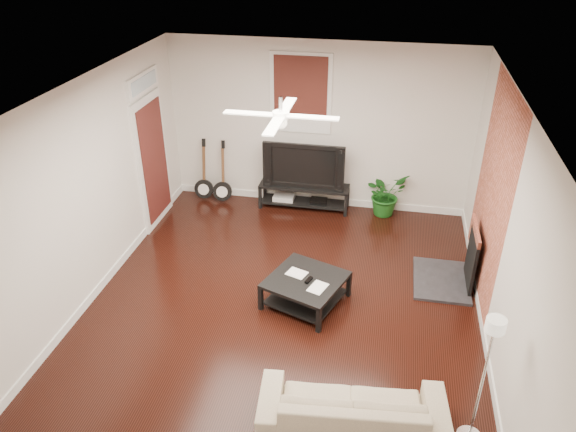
# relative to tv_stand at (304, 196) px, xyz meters

# --- Properties ---
(room) EXTENTS (5.01, 6.01, 2.81)m
(room) POSITION_rel_tv_stand_xyz_m (0.19, -2.78, 1.19)
(room) COLOR black
(room) RESTS_ON ground
(brick_accent) EXTENTS (0.02, 2.20, 2.80)m
(brick_accent) POSITION_rel_tv_stand_xyz_m (2.67, -1.78, 1.19)
(brick_accent) COLOR #A44D34
(brick_accent) RESTS_ON floor
(fireplace) EXTENTS (0.80, 1.10, 0.92)m
(fireplace) POSITION_rel_tv_stand_xyz_m (2.39, -1.78, 0.25)
(fireplace) COLOR black
(fireplace) RESTS_ON floor
(window_back) EXTENTS (1.00, 0.06, 1.30)m
(window_back) POSITION_rel_tv_stand_xyz_m (-0.11, 0.19, 1.74)
(window_back) COLOR #3C1710
(window_back) RESTS_ON wall_back
(door_left) EXTENTS (0.08, 1.00, 2.50)m
(door_left) POSITION_rel_tv_stand_xyz_m (-2.27, -0.88, 1.04)
(door_left) COLOR white
(door_left) RESTS_ON wall_left
(tv_stand) EXTENTS (1.52, 0.41, 0.43)m
(tv_stand) POSITION_rel_tv_stand_xyz_m (0.00, 0.00, 0.00)
(tv_stand) COLOR black
(tv_stand) RESTS_ON floor
(tv) EXTENTS (1.36, 0.18, 0.78)m
(tv) POSITION_rel_tv_stand_xyz_m (0.00, 0.02, 0.60)
(tv) COLOR black
(tv) RESTS_ON tv_stand
(coffee_table) EXTENTS (1.15, 1.15, 0.38)m
(coffee_table) POSITION_rel_tv_stand_xyz_m (0.46, -2.60, -0.02)
(coffee_table) COLOR black
(coffee_table) RESTS_ON floor
(sofa) EXTENTS (1.89, 0.89, 0.53)m
(sofa) POSITION_rel_tv_stand_xyz_m (1.24, -4.48, 0.05)
(sofa) COLOR tan
(sofa) RESTS_ON floor
(floor_lamp) EXTENTS (0.27, 0.27, 1.49)m
(floor_lamp) POSITION_rel_tv_stand_xyz_m (2.39, -4.38, 0.53)
(floor_lamp) COLOR white
(floor_lamp) RESTS_ON floor
(potted_plant) EXTENTS (0.89, 0.88, 0.74)m
(potted_plant) POSITION_rel_tv_stand_xyz_m (1.37, 0.04, 0.16)
(potted_plant) COLOR #195719
(potted_plant) RESTS_ON floor
(guitar_left) EXTENTS (0.35, 0.25, 1.09)m
(guitar_left) POSITION_rel_tv_stand_xyz_m (-1.79, -0.03, 0.33)
(guitar_left) COLOR black
(guitar_left) RESTS_ON floor
(guitar_right) EXTENTS (0.37, 0.29, 1.09)m
(guitar_right) POSITION_rel_tv_stand_xyz_m (-1.44, -0.06, 0.33)
(guitar_right) COLOR black
(guitar_right) RESTS_ON floor
(ceiling_fan) EXTENTS (1.24, 1.24, 0.32)m
(ceiling_fan) POSITION_rel_tv_stand_xyz_m (0.19, -2.78, 2.39)
(ceiling_fan) COLOR white
(ceiling_fan) RESTS_ON ceiling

